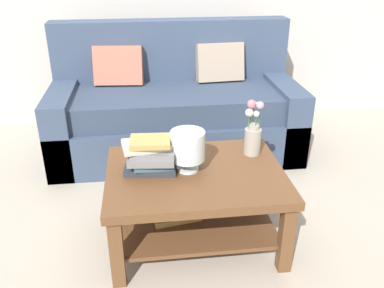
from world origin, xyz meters
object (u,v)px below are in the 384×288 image
book_stack_main (151,155)px  flower_pitcher (253,133)px  glass_hurricane_vase (188,147)px  coffee_table (194,191)px  couch (175,109)px

book_stack_main → flower_pitcher: (0.61, 0.14, 0.03)m
book_stack_main → glass_hurricane_vase: bearing=-3.7°
coffee_table → book_stack_main: book_stack_main is taller
book_stack_main → flower_pitcher: size_ratio=0.93×
coffee_table → flower_pitcher: flower_pitcher is taller
couch → glass_hurricane_vase: (-0.03, -1.23, 0.25)m
couch → glass_hurricane_vase: bearing=-91.5°
couch → coffee_table: size_ratio=2.02×
coffee_table → glass_hurricane_vase: bearing=143.6°
couch → coffee_table: 1.26m
couch → coffee_table: (0.00, -1.26, -0.03)m
coffee_table → flower_pitcher: bearing=25.1°
coffee_table → couch: bearing=90.0°
flower_pitcher → coffee_table: bearing=-154.9°
glass_hurricane_vase → flower_pitcher: flower_pitcher is taller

